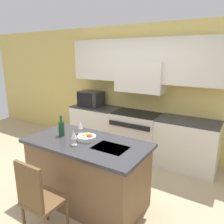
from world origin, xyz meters
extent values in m
plane|color=tan|center=(0.00, 0.00, 0.00)|extent=(10.00, 10.00, 0.00)
cube|color=#DBC166|center=(0.00, 2.00, 1.35)|extent=(10.00, 0.06, 2.70)
cube|color=silver|center=(0.00, 1.80, 1.98)|extent=(3.18, 0.34, 0.85)
cube|color=silver|center=(0.00, 1.77, 1.65)|extent=(0.99, 0.40, 0.60)
cube|color=silver|center=(-1.03, 1.66, 0.45)|extent=(1.11, 0.62, 0.90)
cube|color=#333338|center=(-1.03, 1.66, 0.92)|extent=(1.11, 0.62, 0.03)
cube|color=silver|center=(1.03, 1.66, 0.45)|extent=(1.11, 0.62, 0.90)
cube|color=#333338|center=(1.03, 1.66, 0.92)|extent=(1.11, 0.62, 0.03)
cube|color=beige|center=(0.00, 1.64, 0.46)|extent=(0.96, 0.66, 0.92)
cube|color=black|center=(0.00, 1.64, 0.92)|extent=(0.92, 0.61, 0.01)
cube|color=black|center=(0.00, 1.30, 0.75)|extent=(0.88, 0.02, 0.09)
cylinder|color=black|center=(-0.37, 1.29, 0.75)|extent=(0.04, 0.02, 0.04)
cylinder|color=black|center=(-0.19, 1.29, 0.75)|extent=(0.04, 0.02, 0.04)
cylinder|color=black|center=(0.00, 1.29, 0.75)|extent=(0.04, 0.02, 0.04)
cylinder|color=black|center=(0.19, 1.29, 0.75)|extent=(0.04, 0.02, 0.04)
cylinder|color=black|center=(0.37, 1.29, 0.75)|extent=(0.04, 0.02, 0.04)
cube|color=black|center=(-1.18, 1.66, 1.10)|extent=(0.54, 0.38, 0.35)
cube|color=black|center=(-1.23, 1.47, 1.10)|extent=(0.42, 0.01, 0.28)
cube|color=brown|center=(0.08, -0.11, 0.44)|extent=(1.62, 0.82, 0.89)
cube|color=#333338|center=(0.08, -0.11, 0.91)|extent=(1.72, 0.89, 0.04)
cube|color=#2D2D30|center=(0.47, -0.11, 0.93)|extent=(0.44, 0.32, 0.01)
cylinder|color=#B2B2B7|center=(0.47, 0.08, 0.93)|extent=(0.02, 0.02, 0.00)
cube|color=brown|center=(0.05, -0.87, 0.46)|extent=(0.42, 0.40, 0.04)
cube|color=brown|center=(0.05, -1.05, 0.74)|extent=(0.40, 0.04, 0.52)
cylinder|color=brown|center=(-0.13, -0.70, 0.22)|extent=(0.04, 0.04, 0.44)
cylinder|color=brown|center=(0.23, -0.70, 0.22)|extent=(0.04, 0.04, 0.44)
cylinder|color=brown|center=(-0.13, -1.04, 0.22)|extent=(0.04, 0.04, 0.44)
cylinder|color=#194723|center=(-0.37, -0.12, 1.04)|extent=(0.09, 0.09, 0.21)
cylinder|color=#194723|center=(-0.37, -0.12, 1.19)|extent=(0.03, 0.03, 0.09)
cylinder|color=white|center=(0.02, -0.30, 0.94)|extent=(0.07, 0.07, 0.01)
cylinder|color=white|center=(0.02, -0.30, 0.98)|extent=(0.01, 0.01, 0.08)
cone|color=white|center=(0.02, -0.30, 1.08)|extent=(0.08, 0.08, 0.12)
cylinder|color=white|center=(-0.18, 0.07, 0.94)|extent=(0.07, 0.07, 0.01)
cylinder|color=white|center=(-0.18, 0.07, 0.98)|extent=(0.01, 0.01, 0.08)
cone|color=white|center=(-0.18, 0.07, 1.08)|extent=(0.08, 0.08, 0.12)
cylinder|color=silver|center=(0.05, -0.06, 0.96)|extent=(0.26, 0.26, 0.06)
sphere|color=gold|center=(0.00, -0.06, 0.98)|extent=(0.08, 0.08, 0.08)
sphere|color=red|center=(0.10, -0.06, 0.98)|extent=(0.09, 0.09, 0.09)
sphere|color=gold|center=(0.05, -0.02, 0.98)|extent=(0.09, 0.09, 0.09)
camera|label=1|loc=(1.86, -2.30, 2.09)|focal=35.00mm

